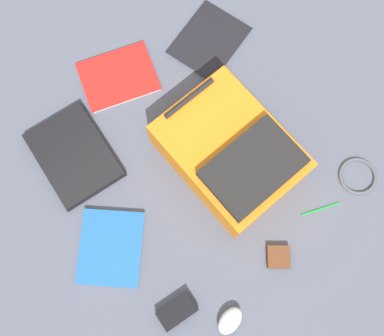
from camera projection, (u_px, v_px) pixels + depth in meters
ground_plane at (180, 171)px, 1.54m from camera, size 3.43×3.43×0.00m
backpack at (231, 153)px, 1.47m from camera, size 0.44×0.33×0.18m
laptop at (74, 155)px, 1.53m from camera, size 0.33×0.26×0.03m
book_blue at (209, 41)px, 1.65m from camera, size 0.27×0.31×0.01m
book_manual at (111, 248)px, 1.46m from camera, size 0.31×0.31×0.02m
book_red at (118, 77)px, 1.61m from camera, size 0.27×0.31×0.02m
computer_mouse at (230, 321)px, 1.40m from camera, size 0.08×0.10×0.04m
cable_coil at (358, 176)px, 1.53m from camera, size 0.13×0.13×0.01m
power_brick at (177, 311)px, 1.41m from camera, size 0.08×0.12×0.03m
pen_black at (321, 209)px, 1.50m from camera, size 0.06×0.13×0.01m
earbud_pouch at (278, 257)px, 1.46m from camera, size 0.10×0.10×0.02m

